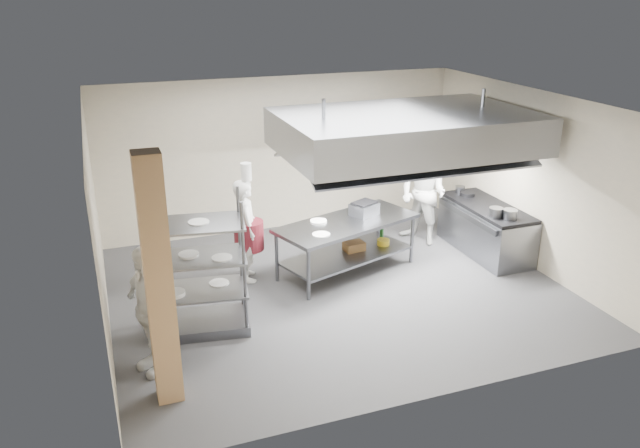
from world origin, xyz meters
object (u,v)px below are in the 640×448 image
object	(u,v)px
pass_rack	(198,265)
chef_head	(247,230)
griddle	(364,209)
island	(347,246)
chef_line	(423,193)
cooking_range	(485,230)
stockpot	(496,212)
chef_plating	(149,310)

from	to	relation	value
pass_rack	chef_head	distance (m)	1.70
griddle	island	bearing A→B (deg)	178.43
island	pass_rack	world-z (taller)	pass_rack
griddle	pass_rack	bearing A→B (deg)	175.90
chef_line	griddle	world-z (taller)	chef_line
cooking_range	chef_line	xyz separation A→B (m)	(-0.86, 0.82, 0.56)
griddle	stockpot	xyz separation A→B (m)	(2.08, -0.82, -0.04)
griddle	stockpot	world-z (taller)	griddle
chef_plating	griddle	bearing A→B (deg)	95.02
island	chef_line	distance (m)	2.03
stockpot	island	bearing A→B (deg)	165.38
chef_line	chef_plating	xyz separation A→B (m)	(-5.22, -2.58, -0.12)
chef_line	stockpot	bearing A→B (deg)	0.95
chef_plating	pass_rack	bearing A→B (deg)	113.93
chef_line	griddle	bearing A→B (deg)	-93.57
pass_rack	chef_head	world-z (taller)	pass_rack
chef_head	chef_plating	bearing A→B (deg)	145.95
chef_head	stockpot	distance (m)	4.21
chef_line	chef_plating	bearing A→B (deg)	-87.95
cooking_range	chef_line	world-z (taller)	chef_line
cooking_range	griddle	world-z (taller)	griddle
pass_rack	stockpot	size ratio (longest dim) A/B	8.42
pass_rack	griddle	bearing A→B (deg)	31.04
chef_plating	griddle	xyz separation A→B (m)	(3.78, 2.03, 0.16)
stockpot	chef_head	bearing A→B (deg)	167.01
cooking_range	stockpot	distance (m)	0.81
chef_line	griddle	xyz separation A→B (m)	(-1.44, -0.54, 0.04)
chef_plating	stockpot	xyz separation A→B (m)	(5.86, 1.21, 0.13)
pass_rack	cooking_range	distance (m)	5.46
pass_rack	chef_plating	bearing A→B (deg)	-123.90
chef_plating	griddle	size ratio (longest dim) A/B	3.90
island	stockpot	xyz separation A→B (m)	(2.46, -0.64, 0.53)
island	stockpot	bearing A→B (deg)	-32.97
chef_plating	griddle	distance (m)	4.29
island	pass_rack	distance (m)	2.91
pass_rack	cooking_range	world-z (taller)	pass_rack
pass_rack	griddle	world-z (taller)	pass_rack
cooking_range	chef_plating	distance (m)	6.34
pass_rack	chef_plating	size ratio (longest dim) A/B	1.16
griddle	chef_line	bearing A→B (deg)	-5.58
pass_rack	chef_line	distance (m)	4.82
chef_line	pass_rack	bearing A→B (deg)	-92.56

